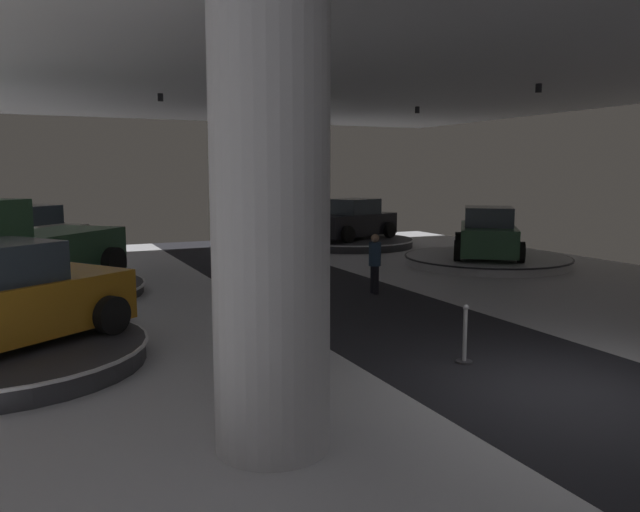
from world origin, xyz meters
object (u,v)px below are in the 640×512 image
(display_platform_far_left, at_px, (32,291))
(pickup_truck_far_left, at_px, (20,252))
(display_car_deep_right, at_px, (352,221))
(display_platform_deep_right, at_px, (351,242))
(display_car_deep_left, at_px, (24,232))
(column_left, at_px, (270,212))
(display_platform_deep_left, at_px, (25,258))
(display_platform_mid_left, at_px, (3,355))
(display_platform_far_right, at_px, (487,260))
(display_car_far_right, at_px, (488,234))
(visitor_walking_near, at_px, (375,260))

(display_platform_far_left, xyz_separation_m, pickup_truck_far_left, (-0.22, -0.24, 1.05))
(pickup_truck_far_left, distance_m, display_car_deep_right, 14.38)
(display_platform_deep_right, bearing_deg, display_car_deep_right, 22.84)
(pickup_truck_far_left, relative_size, display_car_deep_left, 1.25)
(pickup_truck_far_left, height_order, display_platform_deep_right, pickup_truck_far_left)
(column_left, relative_size, display_platform_deep_left, 1.06)
(display_platform_mid_left, xyz_separation_m, display_platform_deep_right, (13.03, 12.50, -0.01))
(display_platform_deep_right, height_order, display_platform_deep_left, display_platform_deep_right)
(display_car_deep_left, bearing_deg, display_platform_mid_left, -91.19)
(display_platform_far_left, relative_size, display_platform_far_right, 1.00)
(pickup_truck_far_left, distance_m, display_platform_deep_left, 6.82)
(display_car_far_right, bearing_deg, display_platform_deep_right, 104.53)
(display_car_deep_right, xyz_separation_m, display_platform_deep_left, (-12.82, 0.25, -0.92))
(display_platform_far_left, height_order, display_car_deep_right, display_car_deep_right)
(display_platform_far_left, relative_size, display_platform_deep_left, 1.09)
(display_car_deep_right, relative_size, display_car_deep_left, 1.07)
(column_left, height_order, display_car_deep_left, column_left)
(display_platform_deep_right, distance_m, display_platform_far_right, 6.97)
(column_left, height_order, display_platform_deep_left, column_left)
(display_car_deep_right, bearing_deg, pickup_truck_far_left, -153.14)
(display_platform_far_right, relative_size, display_car_far_right, 1.28)
(display_platform_deep_right, height_order, display_platform_far_right, display_platform_deep_right)
(display_platform_mid_left, height_order, display_car_deep_left, display_car_deep_left)
(display_car_deep_left, xyz_separation_m, display_platform_far_right, (14.54, -6.98, -0.93))
(column_left, distance_m, display_platform_deep_left, 17.82)
(visitor_walking_near, bearing_deg, display_car_far_right, 25.11)
(display_platform_far_left, height_order, display_platform_deep_left, display_platform_deep_left)
(display_platform_deep_right, height_order, display_car_deep_left, display_car_deep_left)
(display_car_deep_left, height_order, display_platform_far_right, display_car_deep_left)
(display_platform_far_right, bearing_deg, visitor_walking_near, -154.77)
(display_platform_far_left, distance_m, display_car_deep_right, 14.11)
(display_platform_deep_right, xyz_separation_m, display_platform_deep_left, (-12.79, 0.26, -0.00))
(display_car_deep_left, distance_m, display_platform_far_right, 16.16)
(display_platform_far_right, relative_size, visitor_walking_near, 3.57)
(display_platform_deep_right, relative_size, display_platform_far_right, 0.94)
(display_platform_mid_left, distance_m, pickup_truck_far_left, 6.10)
(display_platform_far_right, bearing_deg, column_left, -138.57)
(display_car_deep_left, height_order, display_car_far_right, display_car_deep_left)
(display_platform_deep_right, bearing_deg, display_platform_far_right, -75.27)
(display_platform_far_left, height_order, visitor_walking_near, visitor_walking_near)
(display_platform_mid_left, xyz_separation_m, display_car_deep_left, (0.26, 12.74, 0.90))
(display_platform_far_left, bearing_deg, display_car_deep_left, 91.62)
(column_left, distance_m, display_car_deep_right, 19.97)
(display_platform_deep_right, xyz_separation_m, display_car_deep_left, (-12.77, 0.24, 0.91))
(display_platform_deep_right, distance_m, display_car_deep_right, 0.92)
(display_platform_deep_left, bearing_deg, display_car_far_right, -25.80)
(column_left, distance_m, display_platform_far_left, 11.51)
(display_platform_deep_right, bearing_deg, visitor_walking_near, -114.33)
(display_platform_far_right, bearing_deg, display_platform_deep_left, 154.30)
(display_car_deep_right, height_order, display_platform_deep_left, display_car_deep_right)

